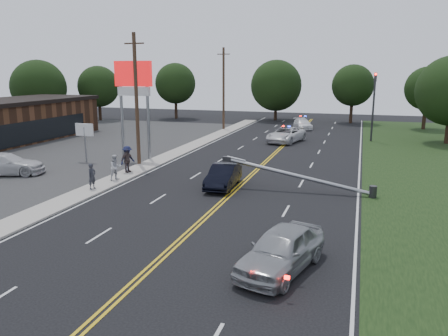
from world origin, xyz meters
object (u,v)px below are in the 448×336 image
(utility_pole_far, at_px, (224,89))
(crashed_sedan, at_px, (223,176))
(traffic_signal, at_px, (374,101))
(fallen_streetlight, at_px, (305,177))
(bystander_a, at_px, (92,176))
(bystander_c, at_px, (127,159))
(pylon_sign, at_px, (134,86))
(parked_car, at_px, (5,164))
(emergency_a, at_px, (286,135))
(bystander_d, at_px, (127,160))
(waiting_sedan, at_px, (282,250))
(utility_pole_mid, at_px, (136,100))
(bystander_b, at_px, (116,167))
(small_sign, at_px, (85,133))
(emergency_b, at_px, (303,124))

(utility_pole_far, relative_size, crashed_sedan, 2.30)
(traffic_signal, relative_size, crashed_sedan, 1.62)
(fallen_streetlight, relative_size, bystander_a, 5.89)
(traffic_signal, relative_size, bystander_c, 3.76)
(pylon_sign, distance_m, parked_car, 11.19)
(utility_pole_far, relative_size, emergency_a, 1.80)
(utility_pole_far, height_order, bystander_c, utility_pole_far)
(utility_pole_far, bearing_deg, pylon_sign, -93.72)
(bystander_a, height_order, bystander_d, bystander_d)
(waiting_sedan, distance_m, parked_car, 23.29)
(pylon_sign, bearing_deg, traffic_signal, 40.39)
(fallen_streetlight, bearing_deg, waiting_sedan, -87.39)
(utility_pole_mid, bearing_deg, bystander_b, -78.46)
(pylon_sign, bearing_deg, bystander_d, -68.56)
(small_sign, bearing_deg, bystander_c, -27.23)
(pylon_sign, bearing_deg, crashed_sedan, -33.54)
(small_sign, distance_m, bystander_a, 9.57)
(emergency_b, bearing_deg, utility_pole_far, -178.53)
(traffic_signal, xyz_separation_m, emergency_a, (-8.43, -3.30, -3.43))
(pylon_sign, distance_m, emergency_b, 26.63)
(parked_car, distance_m, emergency_a, 26.29)
(crashed_sedan, height_order, emergency_a, emergency_a)
(utility_pole_mid, height_order, bystander_d, utility_pole_mid)
(parked_car, xyz_separation_m, emergency_b, (16.82, 31.54, -0.13))
(utility_pole_mid, xyz_separation_m, bystander_d, (0.63, -2.90, -4.08))
(pylon_sign, height_order, bystander_d, pylon_sign)
(fallen_streetlight, bearing_deg, bystander_c, 174.51)
(pylon_sign, height_order, parked_car, pylon_sign)
(fallen_streetlight, height_order, parked_car, fallen_streetlight)
(small_sign, relative_size, bystander_b, 1.82)
(parked_car, relative_size, bystander_d, 2.99)
(utility_pole_far, height_order, crashed_sedan, utility_pole_far)
(fallen_streetlight, height_order, emergency_a, fallen_streetlight)
(fallen_streetlight, distance_m, utility_pole_mid, 14.58)
(fallen_streetlight, relative_size, waiting_sedan, 1.97)
(small_sign, height_order, utility_pole_mid, utility_pole_mid)
(traffic_signal, xyz_separation_m, utility_pole_far, (-17.50, 4.00, 0.88))
(small_sign, distance_m, bystander_b, 7.91)
(small_sign, height_order, parked_car, small_sign)
(pylon_sign, height_order, bystander_a, pylon_sign)
(pylon_sign, distance_m, utility_pole_far, 20.06)
(emergency_a, height_order, bystander_b, bystander_b)
(bystander_d, bearing_deg, parked_car, 127.20)
(pylon_sign, xyz_separation_m, emergency_b, (10.64, 23.81, -5.36))
(utility_pole_far, bearing_deg, bystander_a, -88.31)
(small_sign, relative_size, bystander_d, 1.75)
(bystander_d, bearing_deg, utility_pole_far, 19.40)
(small_sign, relative_size, utility_pole_mid, 0.31)
(small_sign, relative_size, bystander_a, 1.95)
(parked_car, relative_size, bystander_a, 3.33)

